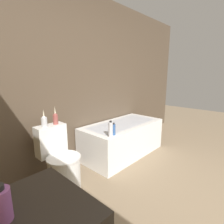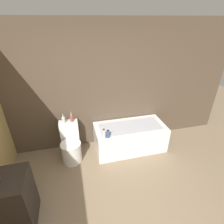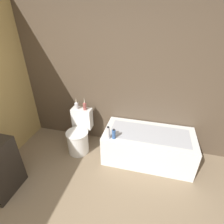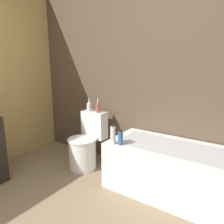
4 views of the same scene
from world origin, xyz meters
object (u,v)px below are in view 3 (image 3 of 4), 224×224
bathtub (148,146)px  vase_gold (77,105)px  toilet (79,135)px  shampoo_bottle_short (114,134)px  vase_silver (85,106)px  shampoo_bottle_tall (108,133)px

bathtub → vase_gold: size_ratio=6.87×
toilet → shampoo_bottle_short: toilet is taller
vase_silver → vase_gold: bearing=-176.9°
toilet → shampoo_bottle_short: bearing=-17.7°
bathtub → shampoo_bottle_tall: (-0.62, -0.30, 0.38)m
bathtub → shampoo_bottle_short: (-0.54, -0.27, 0.35)m
vase_silver → shampoo_bottle_tall: size_ratio=1.05×
shampoo_bottle_short → shampoo_bottle_tall: bearing=-163.1°
bathtub → vase_gold: bearing=174.2°
shampoo_bottle_tall → shampoo_bottle_short: bearing=16.9°
vase_silver → bathtub: bearing=-7.0°
vase_gold → shampoo_bottle_short: size_ratio=1.25×
toilet → shampoo_bottle_tall: bearing=-21.9°
toilet → vase_gold: 0.56m
vase_gold → vase_silver: size_ratio=0.92×
toilet → vase_silver: 0.56m
bathtub → shampoo_bottle_short: shampoo_bottle_short is taller
bathtub → shampoo_bottle_tall: shampoo_bottle_tall is taller
toilet → shampoo_bottle_short: size_ratio=4.42×
vase_gold → shampoo_bottle_tall: size_ratio=0.97×
shampoo_bottle_short → vase_silver: bearing=146.9°
toilet → shampoo_bottle_short: (0.71, -0.23, 0.32)m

